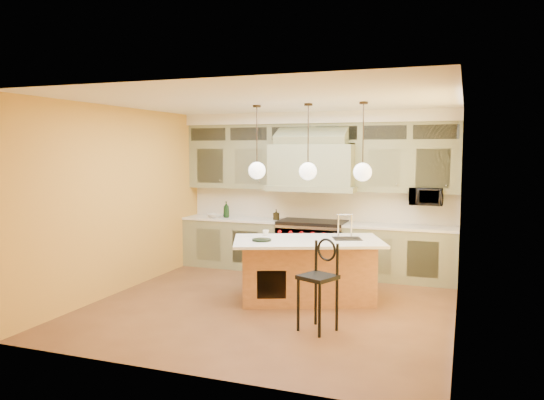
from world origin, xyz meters
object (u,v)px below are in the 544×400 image
at_px(kitchen_island, 308,269).
at_px(microwave, 426,196).
at_px(counter_stool, 319,279).
at_px(range, 312,247).

xyz_separation_m(kitchen_island, microwave, (1.54, 1.80, 0.98)).
bearing_deg(counter_stool, kitchen_island, 136.68).
bearing_deg(range, counter_stool, -72.64).
distance_m(counter_stool, microwave, 3.30).
height_order(range, kitchen_island, kitchen_island).
distance_m(range, counter_stool, 3.06).
distance_m(range, microwave, 2.18).
bearing_deg(counter_stool, range, 131.57).
bearing_deg(microwave, counter_stool, -108.93).
relative_size(range, microwave, 2.21).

